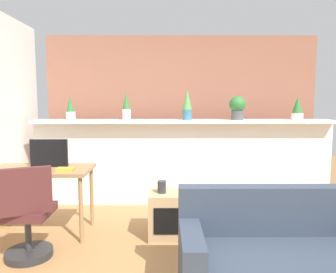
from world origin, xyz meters
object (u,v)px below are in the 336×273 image
at_px(potted_plant_1, 126,106).
at_px(desk, 41,176).
at_px(potted_plant_4, 297,109).
at_px(office_chair, 27,220).
at_px(tv_monitor, 49,153).
at_px(side_cube_shelf, 167,215).
at_px(book_on_desk, 65,169).
at_px(couch, 282,261).
at_px(potted_plant_0, 70,109).
at_px(potted_plant_2, 187,105).
at_px(vase_on_shelf, 162,187).
at_px(potted_plant_3, 237,107).

xyz_separation_m(potted_plant_1, desk, (-0.83, -1.06, -0.75)).
distance_m(potted_plant_4, office_chair, 3.69).
bearing_deg(office_chair, potted_plant_4, 27.70).
bearing_deg(tv_monitor, side_cube_shelf, -7.61).
xyz_separation_m(potted_plant_4, side_cube_shelf, (-1.84, -1.13, -1.13)).
bearing_deg(book_on_desk, side_cube_shelf, 2.64).
xyz_separation_m(tv_monitor, couch, (2.20, -1.29, -0.62)).
height_order(potted_plant_0, potted_plant_4, potted_plant_0).
bearing_deg(potted_plant_2, potted_plant_1, 178.64).
bearing_deg(potted_plant_1, potted_plant_4, -0.56).
bearing_deg(potted_plant_2, tv_monitor, -149.35).
relative_size(potted_plant_4, tv_monitor, 0.79).
bearing_deg(desk, vase_on_shelf, -4.82).
xyz_separation_m(office_chair, couch, (2.18, -0.60, -0.11)).
bearing_deg(potted_plant_0, book_on_desk, -77.44).
height_order(office_chair, book_on_desk, office_chair).
relative_size(potted_plant_3, desk, 0.30).
bearing_deg(potted_plant_3, potted_plant_4, 0.53).
height_order(potted_plant_4, tv_monitor, potted_plant_4).
relative_size(potted_plant_4, couch, 0.21).
height_order(side_cube_shelf, book_on_desk, book_on_desk).
xyz_separation_m(desk, side_cube_shelf, (1.40, -0.10, -0.42)).
bearing_deg(potted_plant_0, vase_on_shelf, -41.26).
xyz_separation_m(potted_plant_2, vase_on_shelf, (-0.34, -1.15, -0.87)).
height_order(potted_plant_4, vase_on_shelf, potted_plant_4).
relative_size(potted_plant_4, office_chair, 0.36).
height_order(potted_plant_0, office_chair, potted_plant_0).
bearing_deg(desk, tv_monitor, 47.83).
height_order(desk, tv_monitor, tv_monitor).
height_order(potted_plant_4, desk, potted_plant_4).
distance_m(desk, tv_monitor, 0.26).
distance_m(side_cube_shelf, couch, 1.42).
xyz_separation_m(book_on_desk, couch, (1.96, -1.07, -0.49)).
relative_size(desk, office_chair, 1.21).
xyz_separation_m(tv_monitor, office_chair, (0.02, -0.70, -0.52)).
xyz_separation_m(potted_plant_4, book_on_desk, (-2.92, -1.18, -0.61)).
bearing_deg(tv_monitor, couch, -30.43).
relative_size(potted_plant_0, desk, 0.31).
height_order(potted_plant_1, side_cube_shelf, potted_plant_1).
bearing_deg(potted_plant_1, tv_monitor, -127.85).
distance_m(potted_plant_2, potted_plant_4, 1.55).
bearing_deg(book_on_desk, potted_plant_4, 22.02).
relative_size(desk, vase_on_shelf, 8.18).
bearing_deg(potted_plant_2, office_chair, -133.93).
bearing_deg(side_cube_shelf, potted_plant_4, 31.63).
distance_m(potted_plant_1, potted_plant_3, 1.56).
bearing_deg(desk, potted_plant_0, 86.75).
xyz_separation_m(potted_plant_1, potted_plant_4, (2.41, -0.02, -0.03)).
bearing_deg(vase_on_shelf, tv_monitor, 171.35).
relative_size(tv_monitor, side_cube_shelf, 0.83).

